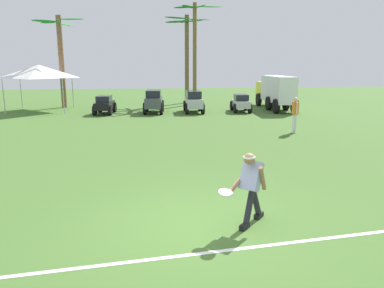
{
  "coord_description": "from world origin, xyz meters",
  "views": [
    {
      "loc": [
        -1.05,
        -6.5,
        2.98
      ],
      "look_at": [
        0.31,
        3.06,
        0.9
      ],
      "focal_mm": 35.0,
      "sensor_mm": 36.0,
      "label": 1
    }
  ],
  "objects": [
    {
      "name": "parked_car_slot_a",
      "position": [
        -3.12,
        16.59,
        0.56
      ],
      "size": [
        1.3,
        2.28,
        1.1
      ],
      "color": "black",
      "rests_on": "ground_plane"
    },
    {
      "name": "parked_car_slot_b",
      "position": [
        -0.15,
        16.62,
        0.74
      ],
      "size": [
        1.39,
        2.44,
        1.4
      ],
      "color": "#474C51",
      "rests_on": "ground_plane"
    },
    {
      "name": "ground_plane",
      "position": [
        0.0,
        0.0,
        0.0
      ],
      "size": [
        80.0,
        80.0,
        0.0
      ],
      "primitive_type": "plane",
      "color": "#446A2C"
    },
    {
      "name": "event_tent",
      "position": [
        -7.28,
        18.75,
        2.5
      ],
      "size": [
        3.57,
        3.57,
        2.91
      ],
      "color": "#B2B5BA",
      "rests_on": "ground_plane"
    },
    {
      "name": "field_line_paint",
      "position": [
        0.0,
        -1.08,
        0.0
      ],
      "size": [
        27.15,
        2.7,
        0.01
      ],
      "primitive_type": "cube",
      "rotation": [
        0.0,
        0.0,
        0.1
      ],
      "color": "white",
      "rests_on": "ground_plane"
    },
    {
      "name": "palm_tree_far_right",
      "position": [
        3.09,
        21.24,
        4.35
      ],
      "size": [
        3.44,
        3.42,
        7.23
      ],
      "color": "brown",
      "rests_on": "ground_plane"
    },
    {
      "name": "parked_car_slot_d",
      "position": [
        5.31,
        16.43,
        0.56
      ],
      "size": [
        1.29,
        2.28,
        1.1
      ],
      "color": "#B7BABF",
      "rests_on": "ground_plane"
    },
    {
      "name": "teammate_near_sideline",
      "position": [
        5.67,
        8.91,
        0.94
      ],
      "size": [
        0.23,
        0.5,
        1.56
      ],
      "color": "silver",
      "rests_on": "ground_plane"
    },
    {
      "name": "box_truck",
      "position": [
        7.93,
        17.46,
        1.23
      ],
      "size": [
        1.72,
        5.97,
        2.2
      ],
      "color": "yellow",
      "rests_on": "ground_plane"
    },
    {
      "name": "parked_car_slot_c",
      "position": [
        2.31,
        16.56,
        0.72
      ],
      "size": [
        1.26,
        2.45,
        1.34
      ],
      "color": "#B7BABF",
      "rests_on": "ground_plane"
    },
    {
      "name": "frisbee_in_flight",
      "position": [
        0.4,
        -0.45,
        0.78
      ],
      "size": [
        0.33,
        0.33,
        0.08
      ],
      "color": "white"
    },
    {
      "name": "frisbee_thrower",
      "position": [
        0.95,
        -0.14,
        0.8
      ],
      "size": [
        0.95,
        0.75,
        1.42
      ],
      "color": "#23232D",
      "rests_on": "ground_plane"
    },
    {
      "name": "palm_tree_left_of_centre",
      "position": [
        -6.2,
        20.51,
        3.55
      ],
      "size": [
        3.34,
        3.53,
        6.14
      ],
      "color": "brown",
      "rests_on": "ground_plane"
    },
    {
      "name": "palm_tree_right_of_centre",
      "position": [
        2.65,
        22.43,
        4.01
      ],
      "size": [
        3.62,
        3.08,
        6.53
      ],
      "color": "brown",
      "rests_on": "ground_plane"
    }
  ]
}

